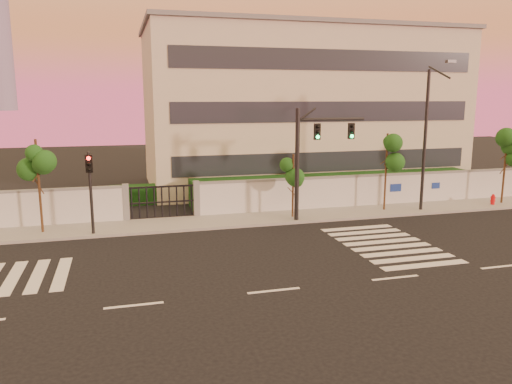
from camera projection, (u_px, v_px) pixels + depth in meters
ground at (274, 291)px, 18.29m from camera, size 120.00×120.00×0.00m
sidewalk at (218, 221)px, 28.22m from camera, size 60.00×3.00×0.15m
perimeter_wall at (215, 199)px, 29.48m from camera, size 60.00×0.36×2.20m
hedge_row at (223, 194)px, 32.40m from camera, size 41.00×4.25×1.80m
institutional_building at (299, 108)px, 40.31m from camera, size 24.40×12.40×12.25m
road_markings at (213, 262)px, 21.44m from camera, size 57.00×7.62×0.02m
street_tree_c at (38, 165)px, 25.14m from camera, size 1.55×1.23×4.93m
street_tree_d at (293, 171)px, 28.54m from camera, size 1.44×1.14×3.81m
street_tree_e at (387, 155)px, 30.26m from camera, size 1.47×1.17×4.84m
street_tree_f at (506, 150)px, 32.26m from camera, size 1.63×1.29×4.94m
traffic_signal_main at (311, 151)px, 27.77m from camera, size 4.05×0.43×6.40m
traffic_signal_secondary at (90, 183)px, 24.96m from camera, size 0.34×0.33×4.32m
streetlight_east at (427, 133)px, 29.84m from camera, size 0.54×2.17×9.00m
fire_hydrant at (493, 200)px, 32.27m from camera, size 0.32×0.31×0.84m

